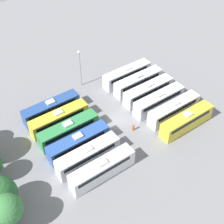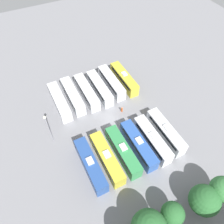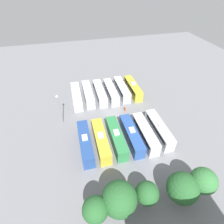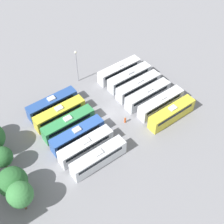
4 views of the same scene
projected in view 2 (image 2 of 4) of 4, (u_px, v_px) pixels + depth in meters
name	position (u px, v px, depth m)	size (l,w,h in m)	color
ground_plane	(110.00, 120.00, 51.25)	(130.75, 130.75, 0.00)	gray
bus_0	(124.00, 79.00, 57.78)	(2.50, 11.43, 3.58)	gold
bus_1	(111.00, 82.00, 56.89)	(2.50, 11.43, 3.58)	silver
bus_2	(100.00, 88.00, 55.55)	(2.50, 11.43, 3.58)	silver
bus_3	(87.00, 92.00, 54.68)	(2.50, 11.43, 3.58)	silver
bus_4	(73.00, 96.00, 53.83)	(2.50, 11.43, 3.58)	silver
bus_5	(60.00, 101.00, 52.65)	(2.50, 11.43, 3.58)	silver
bus_6	(166.00, 132.00, 47.09)	(2.50, 11.43, 3.58)	silver
bus_7	(152.00, 139.00, 45.84)	(2.50, 11.43, 3.58)	silver
bus_8	(138.00, 145.00, 45.00)	(2.50, 11.43, 3.58)	#2D56A8
bus_9	(123.00, 151.00, 44.06)	(2.50, 11.43, 3.58)	#338C4C
bus_10	(107.00, 158.00, 43.07)	(2.50, 11.43, 3.58)	gold
bus_11	(91.00, 165.00, 42.18)	(2.50, 11.43, 3.58)	#284C93
worker_person	(122.00, 109.00, 52.36)	(0.36, 0.36, 1.62)	#CC4C19
light_pole	(48.00, 125.00, 43.19)	(0.60, 0.60, 8.67)	gray
tree_0	(223.00, 189.00, 36.18)	(4.37, 4.37, 7.00)	brown
tree_1	(205.00, 200.00, 35.91)	(5.23, 5.23, 6.54)	brown
tree_2	(173.00, 214.00, 34.75)	(3.87, 3.87, 5.70)	brown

